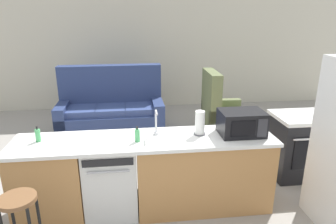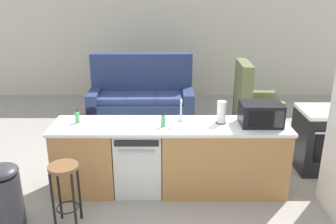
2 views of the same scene
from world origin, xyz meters
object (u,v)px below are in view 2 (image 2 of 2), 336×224
at_px(trash_bin, 7,195).
at_px(paper_towel_roll, 223,113).
at_px(stove_range, 326,140).
at_px(dish_soap_bottle, 79,117).
at_px(bar_stool, 66,182).
at_px(couch, 143,99).
at_px(dishwasher, 140,159).
at_px(microwave, 262,114).
at_px(armchair, 254,107).
at_px(soap_bottle, 165,121).

bearing_deg(trash_bin, paper_towel_roll, 18.72).
relative_size(stove_range, dish_soap_bottle, 5.11).
bearing_deg(trash_bin, bar_stool, 0.78).
bearing_deg(paper_towel_roll, dish_soap_bottle, 179.53).
distance_m(stove_range, couch, 3.45).
distance_m(dishwasher, bar_stool, 1.06).
height_order(dishwasher, bar_stool, dishwasher).
height_order(paper_towel_roll, couch, couch).
relative_size(microwave, armchair, 0.42).
xyz_separation_m(stove_range, armchair, (-0.63, 1.76, -0.10)).
distance_m(paper_towel_roll, armchair, 2.54).
bearing_deg(couch, dish_soap_bottle, -103.40).
bearing_deg(trash_bin, dishwasher, 28.95).
bearing_deg(microwave, dish_soap_bottle, 178.29).
xyz_separation_m(dishwasher, dish_soap_bottle, (-0.76, 0.07, 0.55)).
height_order(dishwasher, soap_bottle, soap_bottle).
distance_m(microwave, bar_stool, 2.42).
bearing_deg(bar_stool, microwave, 18.68).
height_order(dishwasher, trash_bin, dishwasher).
relative_size(dishwasher, armchair, 0.70).
relative_size(dishwasher, stove_range, 0.93).
distance_m(trash_bin, couch, 3.62).
bearing_deg(bar_stool, stove_range, 21.41).
height_order(microwave, bar_stool, microwave).
height_order(soap_bottle, dish_soap_bottle, same).
relative_size(dishwasher, trash_bin, 1.14).
distance_m(bar_stool, couch, 3.44).
xyz_separation_m(dishwasher, soap_bottle, (0.31, -0.07, 0.55)).
bearing_deg(armchair, dishwasher, -130.55).
bearing_deg(dish_soap_bottle, soap_bottle, -7.04).
bearing_deg(dishwasher, paper_towel_roll, 2.88).
height_order(stove_range, soap_bottle, soap_bottle).
bearing_deg(bar_stool, armchair, 48.53).
relative_size(paper_towel_roll, armchair, 0.24).
height_order(stove_range, trash_bin, stove_range).
relative_size(paper_towel_roll, trash_bin, 0.38).
xyz_separation_m(bar_stool, couch, (0.58, 3.39, -0.14)).
xyz_separation_m(stove_range, microwave, (-1.09, -0.55, 0.59)).
xyz_separation_m(paper_towel_roll, couch, (-1.18, 2.58, -0.64)).
bearing_deg(bar_stool, paper_towel_roll, 24.66).
relative_size(dishwasher, bar_stool, 1.14).
height_order(trash_bin, armchair, armchair).
bearing_deg(microwave, soap_bottle, -176.89).
height_order(bar_stool, trash_bin, same).
bearing_deg(paper_towel_roll, microwave, -6.37).
height_order(soap_bottle, trash_bin, soap_bottle).
xyz_separation_m(stove_range, couch, (-2.75, 2.08, -0.06)).
bearing_deg(soap_bottle, dishwasher, 168.06).
xyz_separation_m(microwave, trash_bin, (-2.89, -0.77, -0.66)).
bearing_deg(armchair, dish_soap_bottle, -140.69).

